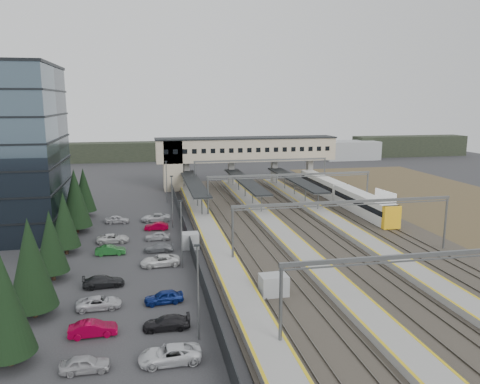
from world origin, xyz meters
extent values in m
plane|color=#2B2B2D|center=(0.00, 0.00, 0.00)|extent=(220.00, 220.00, 0.00)
cylinder|color=black|center=(-22.00, -26.00, 0.60)|extent=(0.44, 0.44, 1.20)
cone|color=black|center=(-22.00, -26.00, 4.75)|extent=(3.90, 3.90, 7.50)
cylinder|color=black|center=(-22.00, -18.00, 0.60)|extent=(0.44, 0.44, 1.20)
cone|color=black|center=(-22.00, -18.00, 5.10)|extent=(4.26, 4.26, 8.20)
cylinder|color=black|center=(-22.00, -9.00, 0.60)|extent=(0.44, 0.44, 1.20)
cone|color=black|center=(-22.00, -9.00, 4.40)|extent=(3.54, 3.54, 6.80)
cylinder|color=black|center=(-22.00, 0.00, 0.60)|extent=(0.44, 0.44, 1.20)
cone|color=black|center=(-22.00, 0.00, 4.50)|extent=(3.64, 3.64, 7.00)
cylinder|color=black|center=(-22.00, 10.00, 0.60)|extent=(0.44, 0.44, 1.20)
cone|color=black|center=(-22.00, 10.00, 5.25)|extent=(4.42, 4.42, 8.50)
cylinder|color=black|center=(-22.00, 20.00, 0.60)|extent=(0.44, 0.44, 1.20)
cone|color=black|center=(-22.00, 20.00, 4.60)|extent=(3.74, 3.74, 7.20)
imported|color=#9C9B9E|center=(-16.50, -28.00, 0.60)|extent=(3.54, 1.44, 1.20)
imported|color=maroon|center=(-16.50, -22.70, 0.65)|extent=(3.97, 1.53, 1.29)
imported|color=#B5B4BA|center=(-16.50, -17.40, 0.58)|extent=(4.21, 2.07, 1.15)
imported|color=black|center=(-16.50, -12.10, 0.61)|extent=(4.37, 2.10, 1.23)
imported|color=#1C5723|center=(-16.50, -1.50, 0.61)|extent=(3.74, 1.32, 1.23)
imported|color=silver|center=(-16.50, 3.80, 0.61)|extent=(4.41, 2.10, 1.21)
imported|color=#B5B4BA|center=(-16.50, 14.40, 0.64)|extent=(3.85, 1.84, 1.27)
imported|color=silver|center=(-10.50, -28.00, 0.65)|extent=(4.69, 2.22, 1.29)
imported|color=black|center=(-10.50, -22.70, 0.58)|extent=(4.07, 1.76, 1.17)
imported|color=navy|center=(-10.50, -17.40, 0.63)|extent=(3.85, 1.86, 1.27)
imported|color=silver|center=(-10.50, -6.80, 0.64)|extent=(4.74, 2.40, 1.28)
imported|color=slate|center=(-10.50, -1.50, 0.56)|extent=(3.90, 1.70, 1.12)
imported|color=#A9AAAF|center=(-10.50, 3.80, 0.59)|extent=(3.57, 1.67, 1.18)
imported|color=maroon|center=(-10.50, 9.10, 0.59)|extent=(3.64, 1.53, 1.17)
imported|color=silver|center=(-10.50, 14.40, 0.64)|extent=(4.67, 2.22, 1.29)
cylinder|color=slate|center=(-8.00, -25.00, 4.00)|extent=(0.16, 0.16, 8.00)
cube|color=black|center=(-8.00, -25.00, 8.00)|extent=(0.50, 0.25, 0.15)
cylinder|color=slate|center=(-8.00, -8.00, 4.00)|extent=(0.16, 0.16, 8.00)
cube|color=black|center=(-8.00, -8.00, 8.00)|extent=(0.50, 0.25, 0.15)
cylinder|color=slate|center=(-8.00, 10.00, 4.00)|extent=(0.16, 0.16, 8.00)
cube|color=black|center=(-8.00, 10.00, 8.00)|extent=(0.50, 0.25, 0.15)
cylinder|color=slate|center=(-8.00, 28.00, 4.00)|extent=(0.16, 0.16, 8.00)
cube|color=black|center=(-8.00, 28.00, 8.00)|extent=(0.50, 0.25, 0.15)
cube|color=#26282B|center=(-6.50, 5.00, 1.00)|extent=(0.08, 90.00, 2.00)
cube|color=#999D9F|center=(0.27, -17.94, 1.12)|extent=(2.75, 2.06, 2.24)
cube|color=#999D9F|center=(-6.38, -0.79, 1.04)|extent=(2.30, 1.93, 2.08)
cube|color=#363329|center=(12.00, 5.00, 0.10)|extent=(34.00, 90.00, 0.20)
cube|color=#59544C|center=(-0.72, 5.00, 0.28)|extent=(0.08, 90.00, 0.14)
cube|color=#59544C|center=(0.72, 5.00, 0.28)|extent=(0.08, 90.00, 0.14)
cube|color=#59544C|center=(3.28, 5.00, 0.28)|extent=(0.08, 90.00, 0.14)
cube|color=#59544C|center=(4.72, 5.00, 0.28)|extent=(0.08, 90.00, 0.14)
cube|color=#59544C|center=(9.28, 5.00, 0.28)|extent=(0.08, 90.00, 0.14)
cube|color=#59544C|center=(10.72, 5.00, 0.28)|extent=(0.08, 90.00, 0.14)
cube|color=#59544C|center=(13.28, 5.00, 0.28)|extent=(0.08, 90.00, 0.14)
cube|color=#59544C|center=(14.72, 5.00, 0.28)|extent=(0.08, 90.00, 0.14)
cube|color=#59544C|center=(19.28, 5.00, 0.28)|extent=(0.08, 90.00, 0.14)
cube|color=#59544C|center=(20.72, 5.00, 0.28)|extent=(0.08, 90.00, 0.14)
cube|color=#59544C|center=(23.28, 5.00, 0.28)|extent=(0.08, 90.00, 0.14)
cube|color=#59544C|center=(24.72, 5.00, 0.28)|extent=(0.08, 90.00, 0.14)
cube|color=#979692|center=(-3.00, 5.00, 0.45)|extent=(3.20, 82.00, 0.90)
cube|color=gold|center=(-4.45, 5.00, 0.91)|extent=(0.25, 82.00, 0.02)
cube|color=gold|center=(-1.55, 5.00, 0.91)|extent=(0.25, 82.00, 0.02)
cube|color=#979692|center=(7.00, 5.00, 0.45)|extent=(3.20, 82.00, 0.90)
cube|color=gold|center=(5.55, 5.00, 0.91)|extent=(0.25, 82.00, 0.02)
cube|color=gold|center=(8.45, 5.00, 0.91)|extent=(0.25, 82.00, 0.02)
cube|color=#979692|center=(17.00, 5.00, 0.45)|extent=(3.20, 82.00, 0.90)
cube|color=gold|center=(15.55, 5.00, 0.91)|extent=(0.25, 82.00, 0.02)
cube|color=gold|center=(18.45, 5.00, 0.91)|extent=(0.25, 82.00, 0.02)
cube|color=black|center=(-3.00, 27.00, 4.00)|extent=(3.00, 30.00, 0.25)
cube|color=slate|center=(-3.00, 27.00, 3.85)|extent=(3.10, 30.00, 0.12)
cylinder|color=slate|center=(-3.00, 14.00, 2.40)|extent=(0.20, 0.20, 3.10)
cylinder|color=slate|center=(-3.00, 20.50, 2.40)|extent=(0.20, 0.20, 3.10)
cylinder|color=slate|center=(-3.00, 27.00, 2.40)|extent=(0.20, 0.20, 3.10)
cylinder|color=slate|center=(-3.00, 33.50, 2.40)|extent=(0.20, 0.20, 3.10)
cylinder|color=slate|center=(-3.00, 40.00, 2.40)|extent=(0.20, 0.20, 3.10)
cube|color=black|center=(7.00, 27.00, 4.00)|extent=(3.00, 30.00, 0.25)
cube|color=slate|center=(7.00, 27.00, 3.85)|extent=(3.10, 30.00, 0.12)
cylinder|color=slate|center=(7.00, 14.00, 2.40)|extent=(0.20, 0.20, 3.10)
cylinder|color=slate|center=(7.00, 20.50, 2.40)|extent=(0.20, 0.20, 3.10)
cylinder|color=slate|center=(7.00, 27.00, 2.40)|extent=(0.20, 0.20, 3.10)
cylinder|color=slate|center=(7.00, 33.50, 2.40)|extent=(0.20, 0.20, 3.10)
cylinder|color=slate|center=(7.00, 40.00, 2.40)|extent=(0.20, 0.20, 3.10)
cube|color=black|center=(17.00, 27.00, 4.00)|extent=(3.00, 30.00, 0.25)
cube|color=slate|center=(17.00, 27.00, 3.85)|extent=(3.10, 30.00, 0.12)
cylinder|color=slate|center=(17.00, 14.00, 2.40)|extent=(0.20, 0.20, 3.10)
cylinder|color=slate|center=(17.00, 20.50, 2.40)|extent=(0.20, 0.20, 3.10)
cylinder|color=slate|center=(17.00, 27.00, 2.40)|extent=(0.20, 0.20, 3.10)
cylinder|color=slate|center=(17.00, 33.50, 2.40)|extent=(0.20, 0.20, 3.10)
cylinder|color=slate|center=(17.00, 40.00, 2.40)|extent=(0.20, 0.20, 3.10)
cube|color=#BCAA8D|center=(10.50, 42.00, 8.50)|extent=(40.00, 6.00, 5.00)
cube|color=black|center=(10.50, 42.00, 11.05)|extent=(40.40, 6.40, 0.30)
cube|color=#BCAA8D|center=(-6.00, 42.00, 5.50)|extent=(4.00, 6.00, 11.00)
cube|color=black|center=(-7.50, 38.98, 8.60)|extent=(1.00, 0.06, 1.00)
cube|color=black|center=(-5.50, 38.98, 8.60)|extent=(1.00, 0.06, 1.00)
cube|color=black|center=(-3.50, 38.98, 8.60)|extent=(1.00, 0.06, 1.00)
cube|color=black|center=(-1.50, 38.98, 8.60)|extent=(1.00, 0.06, 1.00)
cube|color=black|center=(0.50, 38.98, 8.60)|extent=(1.00, 0.06, 1.00)
cube|color=black|center=(2.50, 38.98, 8.60)|extent=(1.00, 0.06, 1.00)
cube|color=black|center=(4.50, 38.98, 8.60)|extent=(1.00, 0.06, 1.00)
cube|color=black|center=(6.50, 38.98, 8.60)|extent=(1.00, 0.06, 1.00)
cube|color=black|center=(8.50, 38.98, 8.60)|extent=(1.00, 0.06, 1.00)
cube|color=black|center=(10.50, 38.98, 8.60)|extent=(1.00, 0.06, 1.00)
cube|color=black|center=(12.50, 38.98, 8.60)|extent=(1.00, 0.06, 1.00)
cube|color=black|center=(14.50, 38.98, 8.60)|extent=(1.00, 0.06, 1.00)
cube|color=black|center=(16.50, 38.98, 8.60)|extent=(1.00, 0.06, 1.00)
cube|color=black|center=(18.50, 38.98, 8.60)|extent=(1.00, 0.06, 1.00)
cube|color=black|center=(20.50, 38.98, 8.60)|extent=(1.00, 0.06, 1.00)
cube|color=black|center=(22.50, 38.98, 8.60)|extent=(1.00, 0.06, 1.00)
cube|color=black|center=(24.50, 38.98, 8.60)|extent=(1.00, 0.06, 1.00)
cube|color=black|center=(26.50, 38.98, 8.60)|extent=(1.00, 0.06, 1.00)
cube|color=black|center=(28.50, 38.98, 8.60)|extent=(1.00, 0.06, 1.00)
cube|color=#979692|center=(-4.50, 42.00, 3.00)|extent=(1.20, 1.60, 6.00)
cube|color=#979692|center=(-3.00, 42.00, 3.00)|extent=(1.20, 1.60, 6.00)
cube|color=#979692|center=(7.00, 42.00, 3.00)|extent=(1.20, 1.60, 6.00)
cube|color=#979692|center=(17.00, 42.00, 3.00)|extent=(1.20, 1.60, 6.00)
cube|color=#979692|center=(25.50, 42.00, 3.00)|extent=(1.20, 1.60, 6.00)
cylinder|color=slate|center=(-2.00, -28.00, 3.50)|extent=(0.28, 0.28, 7.00)
cube|color=slate|center=(12.00, -28.00, 7.00)|extent=(28.40, 0.25, 0.35)
cube|color=slate|center=(12.00, -28.00, 6.60)|extent=(28.40, 0.12, 0.12)
cylinder|color=slate|center=(-2.00, -8.00, 3.50)|extent=(0.28, 0.28, 7.00)
cylinder|color=slate|center=(26.00, -8.00, 3.50)|extent=(0.28, 0.28, 7.00)
cube|color=slate|center=(12.00, -8.00, 7.00)|extent=(28.40, 0.25, 0.35)
cube|color=slate|center=(12.00, -8.00, 6.60)|extent=(28.40, 0.12, 0.12)
cylinder|color=slate|center=(-2.00, 14.00, 3.50)|extent=(0.28, 0.28, 7.00)
cylinder|color=slate|center=(26.00, 14.00, 3.50)|extent=(0.28, 0.28, 7.00)
cube|color=slate|center=(12.00, 14.00, 7.00)|extent=(28.40, 0.25, 0.35)
cube|color=slate|center=(12.00, 14.00, 6.60)|extent=(28.40, 0.12, 0.12)
cylinder|color=slate|center=(-2.00, 34.00, 3.50)|extent=(0.28, 0.28, 7.00)
cylinder|color=slate|center=(26.00, 34.00, 3.50)|extent=(0.28, 0.28, 7.00)
cube|color=slate|center=(12.00, 34.00, 7.00)|extent=(28.40, 0.25, 0.35)
cube|color=slate|center=(12.00, 34.00, 6.60)|extent=(28.40, 0.12, 0.12)
cube|color=silver|center=(24.00, 11.11, 2.02)|extent=(2.70, 18.67, 3.47)
cube|color=black|center=(24.00, 11.11, 2.41)|extent=(2.76, 18.07, 0.87)
cube|color=slate|center=(24.00, 11.11, 0.53)|extent=(2.31, 17.27, 0.48)
cube|color=silver|center=(24.00, 30.38, 2.02)|extent=(2.70, 18.67, 3.47)
cube|color=black|center=(24.00, 30.38, 2.41)|extent=(2.76, 18.07, 0.87)
cube|color=slate|center=(24.00, 30.38, 0.53)|extent=(2.31, 17.27, 0.48)
cube|color=yellow|center=(24.00, 1.88, 2.02)|extent=(2.72, 0.90, 3.47)
cylinder|color=slate|center=(26.73, 6.64, 1.48)|extent=(0.20, 0.20, 2.96)
cylinder|color=slate|center=(26.73, 11.19, 1.48)|extent=(0.20, 0.20, 2.96)
cube|color=white|center=(26.73, 8.92, 3.25)|extent=(0.87, 5.52, 2.78)
cube|color=black|center=(-10.00, 95.00, 3.00)|extent=(60.00, 8.00, 6.00)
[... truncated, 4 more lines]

